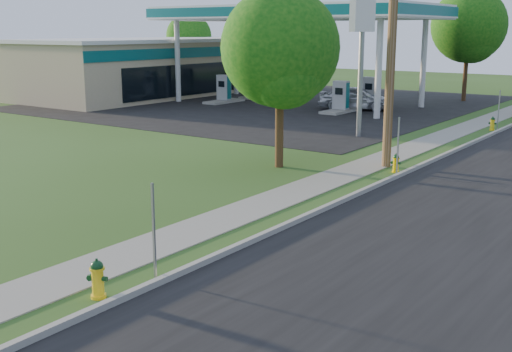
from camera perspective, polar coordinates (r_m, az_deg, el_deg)
The scene contains 22 objects.
road at distance 15.85m, azimuth 17.81°, elevation -5.71°, with size 8.00×120.00×0.02m, color black.
curb at distance 17.37m, azimuth 5.20°, elevation -3.28°, with size 0.15×120.00×0.15m, color gray.
sidewalk at distance 18.30m, azimuth 0.47°, elevation -2.59°, with size 1.50×120.00×0.03m, color gray.
forecourt at distance 44.39m, azimuth 1.30°, elevation 6.56°, with size 26.00×28.00×0.02m, color black.
utility_pole_mid at distance 23.43m, azimuth 12.03°, elevation 12.75°, with size 1.40×0.32×9.80m.
sign_post_near at distance 12.82m, azimuth -9.07°, elevation -4.97°, with size 0.05×0.04×2.00m, color gray.
sign_post_mid at distance 22.52m, azimuth 12.50°, elevation 2.61°, with size 0.05×0.04×2.00m, color gray.
sign_post_far at distance 33.97m, azimuth 20.76°, elevation 5.46°, with size 0.05×0.04×2.00m, color gray.
gas_canopy at distance 43.04m, azimuth 3.61°, elevation 14.19°, with size 18.18×9.18×6.40m.
fuel_pump_nw at distance 44.20m, azimuth -2.87°, elevation 7.45°, with size 1.20×3.20×1.90m.
fuel_pump_ne at distance 39.25m, azimuth 7.54°, elevation 6.67°, with size 1.20×3.20×1.90m.
fuel_pump_sw at distance 47.38m, azimuth 0.17°, elevation 7.83°, with size 1.20×3.20×1.90m.
fuel_pump_se at distance 42.80m, azimuth 10.10°, elevation 7.09°, with size 1.20×3.20×1.90m.
convenience_store at distance 51.21m, azimuth -9.02°, elevation 9.63°, with size 10.40×22.40×4.25m.
price_pylon at distance 30.08m, azimuth 9.46°, elevation 13.74°, with size 0.34×2.04×6.85m.
tree_verge at distance 22.84m, azimuth 2.25°, elevation 10.90°, with size 4.21×4.21×6.38m.
tree_lot at distance 47.28m, azimuth 18.46°, elevation 12.35°, with size 5.11×5.11×7.74m.
tree_back at distance 61.52m, azimuth -5.95°, elevation 12.10°, with size 4.23×4.23×6.41m.
hydrant_near at distance 12.41m, azimuth -13.91°, elevation -8.86°, with size 0.40×0.36×0.77m.
hydrant_mid at distance 22.98m, azimuth 12.33°, elevation 1.13°, with size 0.35×0.31×0.68m.
hydrant_far at distance 34.03m, azimuth 20.27°, elevation 4.39°, with size 0.36×0.32×0.70m.
car_silver at distance 40.63m, azimuth 8.81°, elevation 6.89°, with size 1.80×4.47×1.52m, color silver.
Camera 1 is at (8.91, -4.41, 4.89)m, focal length 45.00 mm.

